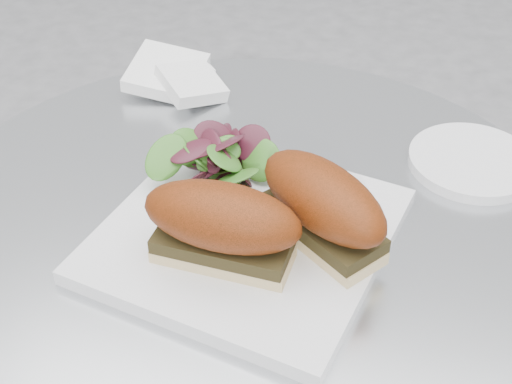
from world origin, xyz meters
The scene contains 7 objects.
table centered at (0.00, 0.00, 0.49)m, with size 0.70×0.70×0.73m.
plate centered at (0.01, -0.02, 0.74)m, with size 0.26×0.26×0.02m, color silver.
sandwich_left centered at (0.00, -0.07, 0.79)m, with size 0.15×0.08×0.08m.
sandwich_right centered at (0.08, -0.02, 0.79)m, with size 0.16×0.14×0.08m.
salad centered at (-0.04, 0.05, 0.77)m, with size 0.11×0.11×0.05m, color #487E29, non-canonical shape.
napkin centered at (-0.14, 0.23, 0.74)m, with size 0.12×0.12×0.02m, color white, non-canonical shape.
saucer centered at (0.22, 0.15, 0.74)m, with size 0.14×0.14×0.01m, color silver.
Camera 1 is at (0.13, -0.53, 1.20)m, focal length 50.00 mm.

